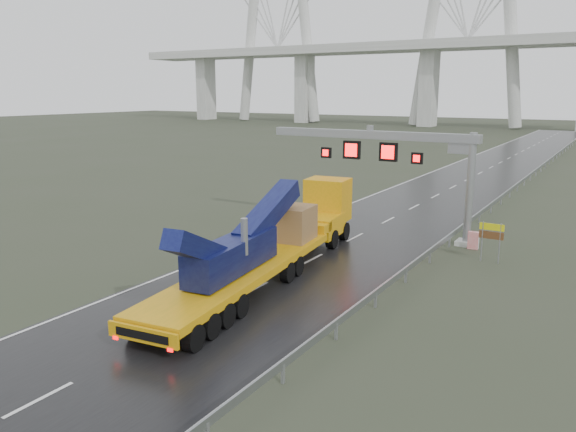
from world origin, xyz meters
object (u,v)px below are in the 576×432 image
Objects in this scene: heavy_haul_truck at (281,235)px; exit_sign_pair at (491,235)px; striped_barrier at (473,240)px; sign_gantry at (399,154)px.

heavy_haul_truck is 8.88× the size of exit_sign_pair.
exit_sign_pair reaches higher than striped_barrier.
sign_gantry reaches higher than striped_barrier.
sign_gantry reaches higher than exit_sign_pair.
sign_gantry is at bearing 156.69° from exit_sign_pair.
exit_sign_pair is (6.90, -3.03, -3.97)m from sign_gantry.
exit_sign_pair is 2.14× the size of striped_barrier.
striped_barrier is at bearing 122.55° from exit_sign_pair.
sign_gantry is 11.19m from heavy_haul_truck.
heavy_haul_truck reaches higher than exit_sign_pair.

